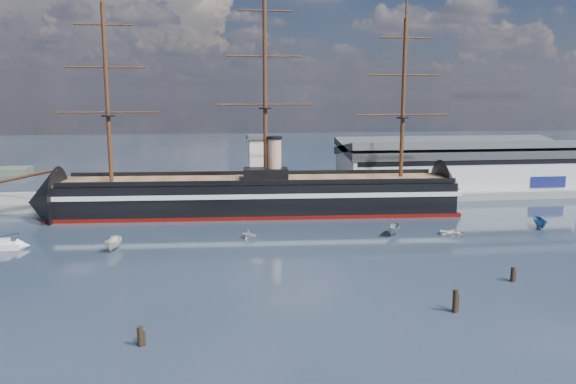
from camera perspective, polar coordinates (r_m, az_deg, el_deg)
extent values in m
plane|color=black|center=(109.57, -3.21, -4.27)|extent=(600.00, 600.00, 0.00)
cube|color=slate|center=(145.62, -0.47, -0.75)|extent=(180.00, 18.00, 2.00)
cube|color=#B7BABC|center=(161.63, 16.48, 2.40)|extent=(62.00, 20.00, 10.00)
cube|color=#3F4247|center=(161.05, 16.57, 4.38)|extent=(63.00, 21.00, 2.00)
cube|color=silver|center=(140.55, -3.15, 2.57)|extent=(4.00, 4.00, 14.00)
cube|color=#3F4247|center=(139.82, -3.18, 5.62)|extent=(5.00, 5.00, 1.00)
cube|color=black|center=(128.39, -3.16, -0.37)|extent=(88.82, 21.44, 7.00)
cube|color=silver|center=(128.18, -3.17, 0.16)|extent=(90.84, 21.80, 1.00)
cube|color=#570A06|center=(129.08, -3.15, -1.97)|extent=(90.83, 21.76, 0.90)
cone|color=black|center=(133.01, -23.55, -0.95)|extent=(14.95, 16.52, 15.68)
cone|color=black|center=(140.10, 16.15, -0.02)|extent=(11.95, 16.33, 15.68)
cube|color=brown|center=(127.81, -3.18, 1.22)|extent=(88.74, 20.16, 0.40)
cube|color=black|center=(127.79, -2.29, 1.86)|extent=(10.35, 6.61, 2.50)
cylinder|color=tan|center=(127.57, -1.41, 3.43)|extent=(3.20, 3.20, 9.00)
cylinder|color=#381E0F|center=(133.81, -25.97, 1.23)|extent=(17.76, 1.80, 4.43)
cylinder|color=#381E0F|center=(127.82, -17.91, 9.41)|extent=(0.90, 0.90, 38.00)
cylinder|color=#381E0F|center=(126.61, -2.35, 10.77)|extent=(0.90, 0.90, 42.00)
cylinder|color=#381E0F|center=(133.58, 11.63, 9.24)|extent=(0.90, 0.90, 36.00)
imported|color=silver|center=(102.81, -17.26, -5.65)|extent=(6.92, 3.31, 2.66)
imported|color=gray|center=(110.45, 10.66, -4.32)|extent=(6.70, 5.31, 2.56)
imported|color=silver|center=(106.16, -3.98, -4.74)|extent=(5.08, 5.30, 1.88)
imported|color=silver|center=(112.91, 16.45, -4.24)|extent=(2.88, 3.41, 1.51)
imported|color=#2D588A|center=(125.22, 24.24, -3.35)|extent=(6.71, 4.00, 2.52)
cylinder|color=black|center=(64.38, -14.74, -14.89)|extent=(0.64, 0.64, 2.90)
cylinder|color=black|center=(74.06, 16.56, -11.64)|extent=(0.64, 0.64, 3.65)
cylinder|color=black|center=(88.28, 21.83, -8.44)|extent=(0.64, 0.64, 2.87)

